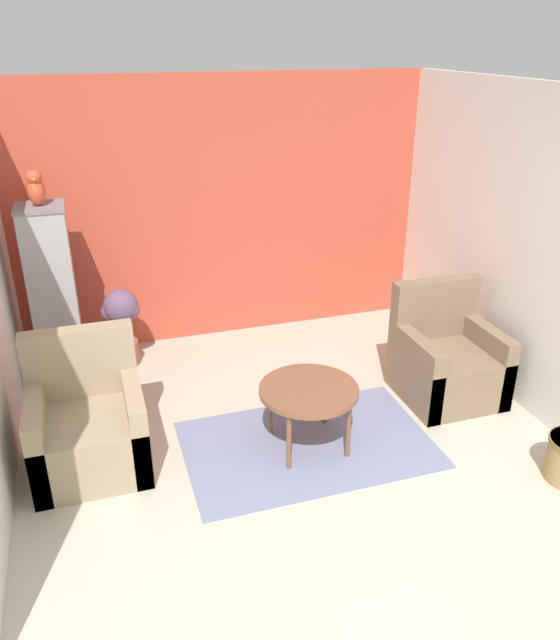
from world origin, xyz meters
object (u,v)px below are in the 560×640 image
birdcage (54,298)px  parrot (36,189)px  armchair_right (446,362)px  potted_plant (122,319)px  armchair_left (89,428)px  coffee_table (309,393)px

birdcage → parrot: size_ratio=5.34×
armchair_right → potted_plant: (-2.56, 1.39, 0.16)m
armchair_left → birdcage: size_ratio=0.61×
coffee_table → armchair_right: bearing=14.1°
birdcage → coffee_table: bearing=-43.7°
armchair_right → armchair_left: bearing=-178.6°
armchair_left → birdcage: (-0.18, 1.39, 0.46)m
parrot → coffee_table: bearing=-43.8°
coffee_table → potted_plant: 2.10m
armchair_left → armchair_right: size_ratio=1.00×
armchair_left → parrot: 1.99m
parrot → potted_plant: parrot is taller
coffee_table → armchair_right: size_ratio=0.76×
coffee_table → armchair_left: armchair_left is taller
parrot → potted_plant: bearing=7.3°
coffee_table → armchair_left: bearing=170.1°
coffee_table → parrot: bearing=136.2°
armchair_left → armchair_right: (2.93, 0.07, 0.00)m
coffee_table → armchair_left: size_ratio=0.76×
birdcage → potted_plant: bearing=7.6°
coffee_table → armchair_right: 1.42m
armchair_right → coffee_table: bearing=-165.9°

